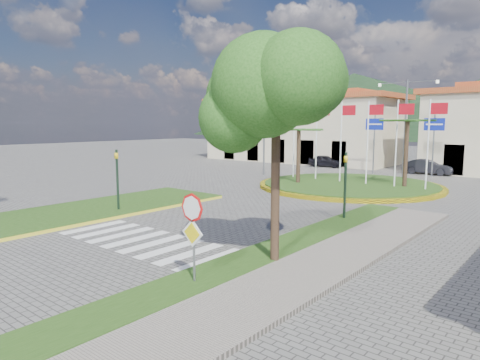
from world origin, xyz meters
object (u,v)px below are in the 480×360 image
Objects in this scene: stop_sign at (193,224)px; car_dark_a at (326,161)px; white_van at (352,161)px; roundabout_island at (349,185)px; deciduous_tree at (276,101)px; car_dark_b at (428,167)px.

car_dark_a is at bearing 112.26° from stop_sign.
roundabout_island is at bearing -166.66° from white_van.
car_dark_a is at bearing 134.49° from white_van.
roundabout_island reaches higher than white_van.
roundabout_island is at bearing 107.91° from deciduous_tree.
car_dark_b reaches higher than white_van.
stop_sign is at bearing -172.87° from white_van.
roundabout_island is 14.00m from car_dark_a.
roundabout_island is 3.47× the size of car_dark_a.
stop_sign reaches higher than car_dark_a.
car_dark_a reaches higher than white_van.
roundabout_island is at bearing 169.55° from car_dark_b.
deciduous_tree is at bearing -157.71° from car_dark_a.
stop_sign is at bearing -101.18° from deciduous_tree.
deciduous_tree is 1.65× the size of car_dark_b.
white_van is at bearing 73.37° from car_dark_b.
car_dark_a is 10.00m from car_dark_b.
white_van is 1.15× the size of car_dark_a.
deciduous_tree reaches higher than stop_sign.
roundabout_island is at bearing -148.18° from car_dark_a.
deciduous_tree is at bearing -173.61° from car_dark_b.
white_van is at bearing -37.38° from car_dark_a.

